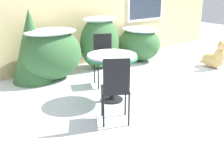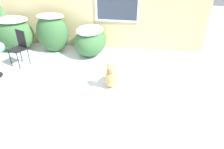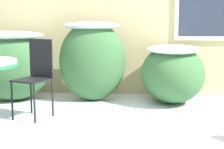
{
  "view_description": "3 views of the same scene",
  "coord_description": "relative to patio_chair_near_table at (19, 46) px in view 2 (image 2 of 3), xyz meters",
  "views": [
    {
      "loc": [
        -3.87,
        -3.19,
        1.79
      ],
      "look_at": [
        -1.29,
        0.08,
        0.43
      ],
      "focal_mm": 45.0,
      "sensor_mm": 36.0,
      "label": 1
    },
    {
      "loc": [
        2.26,
        -4.01,
        2.88
      ],
      "look_at": [
        1.62,
        0.16,
        0.27
      ],
      "focal_mm": 35.0,
      "sensor_mm": 36.0,
      "label": 2
    },
    {
      "loc": [
        0.28,
        -3.14,
        1.14
      ],
      "look_at": [
        0.0,
        0.6,
        0.55
      ],
      "focal_mm": 55.0,
      "sensor_mm": 36.0,
      "label": 3
    }
  ],
  "objects": [
    {
      "name": "shrub_right",
      "position": [
        1.69,
        0.85,
        -0.07
      ],
      "size": [
        0.88,
        1.09,
        0.81
      ],
      "color": "#386638",
      "rests_on": "ground_plane"
    },
    {
      "name": "patio_chair_near_table",
      "position": [
        0.0,
        0.0,
        0.0
      ],
      "size": [
        0.48,
        0.48,
        0.92
      ],
      "rotation": [
        0.0,
        0.0,
        -0.4
      ],
      "color": "black",
      "rests_on": "ground_plane"
    },
    {
      "name": "shrub_left",
      "position": [
        -0.63,
        0.82,
        0.02
      ],
      "size": [
        1.2,
        0.86,
        1.0
      ],
      "color": "#386638",
      "rests_on": "ground_plane"
    },
    {
      "name": "shrub_middle",
      "position": [
        0.56,
        0.89,
        0.09
      ],
      "size": [
        0.95,
        0.61,
        1.13
      ],
      "color": "#386638",
      "rests_on": "ground_plane"
    },
    {
      "name": "dog",
      "position": [
        2.54,
        -0.68,
        -0.29
      ],
      "size": [
        0.34,
        0.72,
        0.64
      ],
      "rotation": [
        0.0,
        0.0,
        -0.02
      ],
      "color": "tan",
      "rests_on": "ground_plane"
    },
    {
      "name": "ground_plane",
      "position": [
        0.92,
        -0.78,
        -0.51
      ],
      "size": [
        16.0,
        16.0,
        0.0
      ],
      "primitive_type": "plane",
      "color": "silver"
    },
    {
      "name": "evergreen_bush",
      "position": [
        -0.96,
        0.97,
        0.17
      ],
      "size": [
        0.8,
        0.8,
        1.37
      ],
      "color": "#386638",
      "rests_on": "ground_plane"
    }
  ]
}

